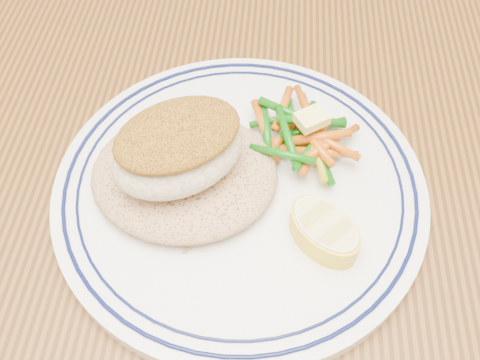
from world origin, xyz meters
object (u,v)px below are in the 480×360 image
Objects in this scene: rice_pilaf at (184,171)px; lemon_wedge at (324,230)px; dining_table at (214,225)px; fish_fillet at (178,148)px; vegetable_pile at (300,136)px; plate at (240,188)px.

lemon_wedge is at bearing -22.42° from rice_pilaf.
dining_table is 0.16m from fish_fillet.
dining_table is at bearing 65.71° from fish_fillet.
rice_pilaf reaches higher than dining_table.
fish_fillet reaches higher than dining_table.
rice_pilaf is 1.44× the size of vegetable_pile.
dining_table is 15.08× the size of vegetable_pile.
fish_fillet is at bearing -172.97° from plate.
rice_pilaf reaches higher than lemon_wedge.
lemon_wedge is at bearing -39.00° from dining_table.
rice_pilaf is 1.88× the size of lemon_wedge.
fish_fillet is at bearing 159.78° from lemon_wedge.
lemon_wedge is (0.06, -0.04, 0.02)m from plate.
plate is 3.82× the size of lemon_wedge.
vegetable_pile is at bearing 27.91° from fish_fillet.
rice_pilaf is (-0.04, -0.00, 0.02)m from plate.
fish_fillet reaches higher than lemon_wedge.
vegetable_pile reaches higher than lemon_wedge.
dining_table is 0.17m from lemon_wedge.
rice_pilaf is at bearing -153.93° from vegetable_pile.
dining_table is at bearing 141.00° from lemon_wedge.
dining_table is 12.45× the size of fish_fillet.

